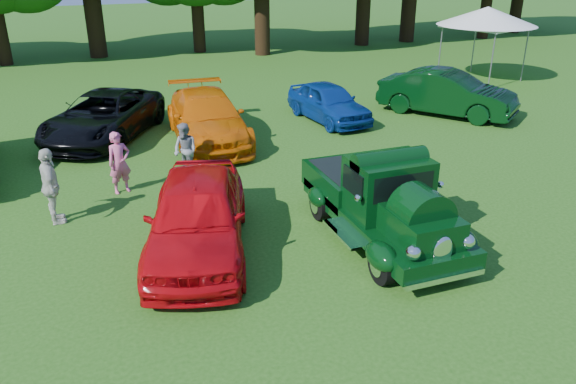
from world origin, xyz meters
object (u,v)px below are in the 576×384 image
object	(u,v)px
hero_pickup	(381,203)
canopy_tent	(487,17)
red_convertible	(197,215)
back_car_green	(447,93)
spectator_grey	(185,150)
back_car_blue	(329,102)
back_car_black	(103,116)
back_car_orange	(207,118)
spectator_pink	(119,163)
spectator_white	(51,187)

from	to	relation	value
hero_pickup	canopy_tent	distance (m)	17.46
red_convertible	back_car_green	xyz separation A→B (m)	(10.90, 7.02, 0.00)
spectator_grey	back_car_blue	bearing A→B (deg)	88.46
hero_pickup	canopy_tent	world-z (taller)	canopy_tent
back_car_black	back_car_green	xyz separation A→B (m)	(12.17, -1.52, 0.07)
hero_pickup	back_car_green	distance (m)	10.55
spectator_grey	back_car_green	bearing A→B (deg)	72.00
canopy_tent	back_car_orange	bearing A→B (deg)	-162.22
canopy_tent	red_convertible	bearing A→B (deg)	-144.14
back_car_orange	canopy_tent	size ratio (longest dim) A/B	0.95
back_car_blue	spectator_grey	xyz separation A→B (m)	(-5.88, -3.60, 0.06)
red_convertible	back_car_orange	xyz separation A→B (m)	(1.82, 7.00, -0.03)
hero_pickup	red_convertible	world-z (taller)	hero_pickup
back_car_black	spectator_pink	xyz separation A→B (m)	(0.08, -4.81, 0.05)
back_car_orange	spectator_pink	world-z (taller)	spectator_pink
back_car_green	spectator_grey	bearing A→B (deg)	158.00
hero_pickup	back_car_black	world-z (taller)	hero_pickup
back_car_black	back_car_blue	world-z (taller)	back_car_black
hero_pickup	red_convertible	size ratio (longest dim) A/B	1.01
red_convertible	back_car_blue	world-z (taller)	red_convertible
back_car_blue	canopy_tent	size ratio (longest dim) A/B	0.71
spectator_white	canopy_tent	world-z (taller)	canopy_tent
back_car_black	back_car_blue	size ratio (longest dim) A/B	1.34
back_car_black	spectator_white	size ratio (longest dim) A/B	3.03
red_convertible	spectator_pink	bearing A→B (deg)	123.76
hero_pickup	back_car_green	size ratio (longest dim) A/B	0.97
back_car_blue	spectator_white	distance (m)	10.69
canopy_tent	spectator_pink	bearing A→B (deg)	-155.51
back_car_black	spectator_grey	world-z (taller)	back_car_black
hero_pickup	spectator_pink	size ratio (longest dim) A/B	3.02
red_convertible	back_car_green	size ratio (longest dim) A/B	0.96
red_convertible	back_car_orange	distance (m)	7.23
back_car_orange	back_car_blue	xyz separation A→B (m)	(4.64, 0.84, -0.10)
spectator_pink	canopy_tent	size ratio (longest dim) A/B	0.28
back_car_orange	spectator_white	size ratio (longest dim) A/B	3.04
back_car_green	canopy_tent	distance (m)	7.11
spectator_white	canopy_tent	size ratio (longest dim) A/B	0.31
spectator_pink	canopy_tent	bearing A→B (deg)	6.62
spectator_pink	spectator_white	distance (m)	2.04
red_convertible	back_car_orange	size ratio (longest dim) A/B	0.89
back_car_orange	spectator_grey	distance (m)	3.03
hero_pickup	spectator_pink	xyz separation A→B (m)	(-4.95, 4.49, -0.02)
back_car_green	spectator_pink	world-z (taller)	back_car_green
back_car_blue	spectator_pink	size ratio (longest dim) A/B	2.50
back_car_green	spectator_white	world-z (taller)	spectator_white
back_car_orange	spectator_white	distance (m)	6.46
back_car_green	spectator_white	size ratio (longest dim) A/B	2.80
back_car_black	back_car_orange	size ratio (longest dim) A/B	1.00
spectator_pink	hero_pickup	bearing A→B (deg)	-60.04
back_car_black	back_car_green	world-z (taller)	back_car_green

